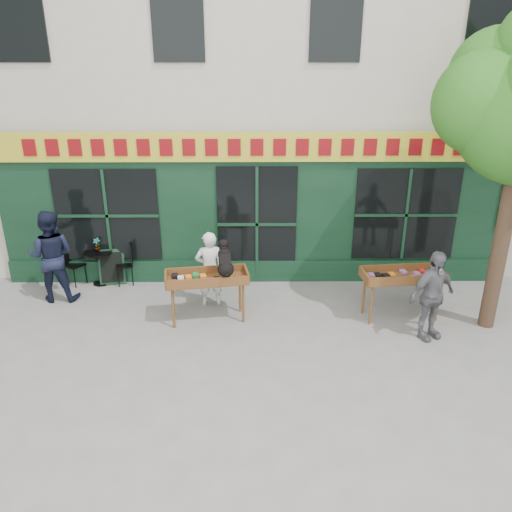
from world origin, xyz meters
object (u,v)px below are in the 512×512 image
Objects in this scene: dog at (225,258)px; man_left at (51,256)px; man_right at (432,296)px; bistro_table at (99,261)px; woman at (210,269)px; book_cart_center at (207,280)px; book_cart_right at (403,278)px.

dog is 3.70m from man_left.
bistro_table is at bearing 134.74° from man_right.
bistro_table is (-2.86, 1.70, -0.75)m from dog.
dog reaches higher than woman.
man_left reaches higher than dog.
bistro_table is at bearing -30.74° from woman.
book_cart_center is at bearing -33.25° from bistro_table.
man_left is at bearing 155.88° from dog.
woman reaches higher than book_cart_right.
man_left is at bearing -13.66° from woman.
man_right is (3.99, -0.68, 0.00)m from book_cart_center.
man_left is (-0.70, -0.74, 0.41)m from bistro_table.
man_right is at bearing -18.94° from dog.
dog is 3.41m from bistro_table.
dog is at bearing 144.61° from man_right.
man_right is 0.86× the size of man_left.
dog is 0.36× the size of man_right.
man_left reaches higher than book_cart_right.
woman is at bearing 135.99° from man_right.
woman is 0.94× the size of man_right.
man_right is at bearing 152.44° from woman.
bistro_table is at bearing 137.66° from book_cart_center.
book_cart_right is at bearing 161.95° from woman.
dog reaches higher than book_cart_center.
man_left reaches higher than book_cart_center.
man_left is (-3.21, 0.91, 0.14)m from book_cart_center.
woman is (-0.35, 0.70, -0.51)m from dog.
book_cart_right is 6.95m from man_left.
man_left is at bearing -133.37° from bistro_table.
book_cart_right is (3.34, 0.12, -0.47)m from dog.
bistro_table is 1.10m from man_left.
man_left is (-3.21, 0.26, 0.18)m from woman.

